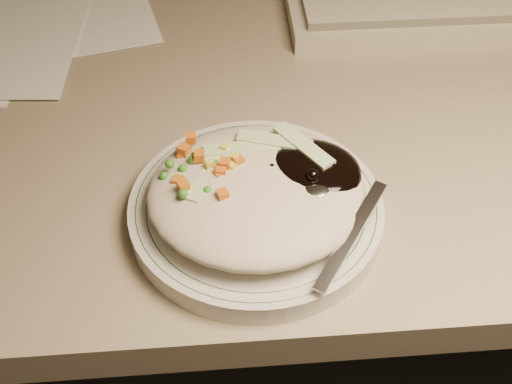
{
  "coord_description": "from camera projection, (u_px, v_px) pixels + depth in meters",
  "views": [
    {
      "loc": [
        -0.09,
        0.72,
        1.23
      ],
      "look_at": [
        -0.06,
        1.16,
        0.78
      ],
      "focal_mm": 50.0,
      "sensor_mm": 36.0,
      "label": 1
    }
  ],
  "objects": [
    {
      "name": "plate",
      "position": [
        256.0,
        212.0,
        0.65
      ],
      "size": [
        0.23,
        0.23,
        0.02
      ],
      "primitive_type": "cylinder",
      "color": "silver",
      "rests_on": "desk"
    },
    {
      "name": "desk",
      "position": [
        286.0,
        193.0,
        0.95
      ],
      "size": [
        1.4,
        0.7,
        0.74
      ],
      "color": "gray",
      "rests_on": "ground"
    },
    {
      "name": "plate_rim",
      "position": [
        256.0,
        204.0,
        0.64
      ],
      "size": [
        0.22,
        0.22,
        0.0
      ],
      "color": "#144723",
      "rests_on": "plate"
    },
    {
      "name": "meal",
      "position": [
        261.0,
        188.0,
        0.62
      ],
      "size": [
        0.21,
        0.19,
        0.05
      ],
      "color": "#BEB29A",
      "rests_on": "plate"
    }
  ]
}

